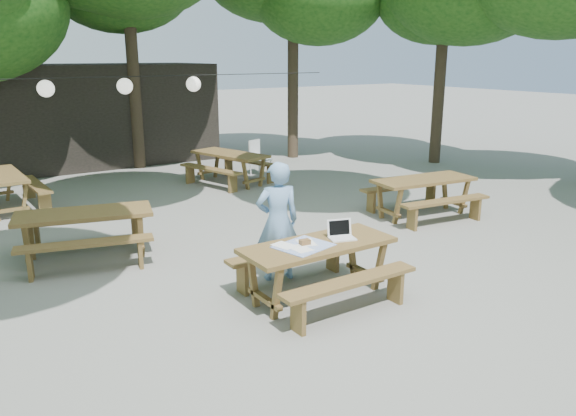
% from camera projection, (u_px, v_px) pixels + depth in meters
% --- Properties ---
extents(ground, '(80.00, 80.00, 0.00)m').
position_uv_depth(ground, '(284.00, 277.00, 7.97)').
color(ground, slate).
rests_on(ground, ground).
extents(pavilion, '(6.00, 3.00, 2.80)m').
position_uv_depth(pavilion, '(103.00, 113.00, 16.33)').
color(pavilion, black).
rests_on(pavilion, ground).
extents(main_picnic_table, '(2.00, 1.58, 0.75)m').
position_uv_depth(main_picnic_table, '(318.00, 270.00, 7.21)').
color(main_picnic_table, brown).
rests_on(main_picnic_table, ground).
extents(picnic_table_nw, '(2.23, 2.00, 0.75)m').
position_uv_depth(picnic_table_nw, '(86.00, 234.00, 8.62)').
color(picnic_table_nw, brown).
rests_on(picnic_table_nw, ground).
extents(picnic_table_ne, '(2.09, 1.81, 0.75)m').
position_uv_depth(picnic_table_ne, '(423.00, 197.00, 10.91)').
color(picnic_table_ne, brown).
rests_on(picnic_table_ne, ground).
extents(picnic_table_far_w, '(1.65, 2.03, 0.75)m').
position_uv_depth(picnic_table_far_w, '(1.00, 192.00, 11.31)').
color(picnic_table_far_w, brown).
rests_on(picnic_table_far_w, ground).
extents(picnic_table_far_e, '(2.04, 2.26, 0.75)m').
position_uv_depth(picnic_table_far_e, '(230.00, 168.00, 13.71)').
color(picnic_table_far_e, brown).
rests_on(picnic_table_far_e, ground).
extents(woman, '(0.70, 0.55, 1.67)m').
position_uv_depth(woman, '(278.00, 221.00, 7.73)').
color(woman, '#6D97C7').
rests_on(woman, ground).
extents(plastic_chair, '(0.58, 0.58, 0.90)m').
position_uv_depth(plastic_chair, '(260.00, 165.00, 14.75)').
color(plastic_chair, white).
rests_on(plastic_chair, ground).
extents(laptop, '(0.39, 0.35, 0.24)m').
position_uv_depth(laptop, '(341.00, 233.00, 7.29)').
color(laptop, white).
rests_on(laptop, main_picnic_table).
extents(tabletop_clutter, '(0.76, 0.69, 0.08)m').
position_uv_depth(tabletop_clutter, '(303.00, 245.00, 7.00)').
color(tabletop_clutter, blue).
rests_on(tabletop_clutter, main_picnic_table).
extents(paper_lanterns, '(9.00, 0.34, 0.38)m').
position_uv_depth(paper_lanterns, '(125.00, 86.00, 12.08)').
color(paper_lanterns, black).
rests_on(paper_lanterns, ground).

